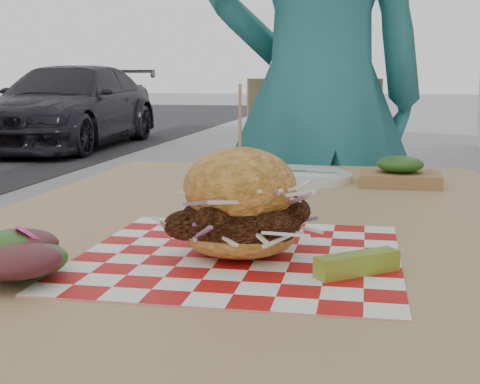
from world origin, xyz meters
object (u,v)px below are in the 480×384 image
at_px(diner, 318,97).
at_px(car_dark, 69,106).
at_px(patio_chair, 301,210).
at_px(patio_table, 254,267).
at_px(sandwich, 240,209).

relative_size(diner, car_dark, 0.46).
distance_m(car_dark, patio_chair, 7.72).
height_order(car_dark, patio_table, car_dark).
relative_size(car_dark, patio_table, 3.24).
distance_m(patio_chair, sandwich, 1.30).
height_order(diner, patio_table, diner).
relative_size(patio_table, patio_chair, 1.26).
bearing_deg(sandwich, car_dark, 116.08).
bearing_deg(car_dark, patio_table, -64.44).
bearing_deg(patio_chair, diner, -75.45).
bearing_deg(car_dark, diner, -61.12).
distance_m(diner, patio_table, 0.99).
height_order(car_dark, sandwich, car_dark).
relative_size(car_dark, sandwich, 20.07).
bearing_deg(patio_table, car_dark, 116.62).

